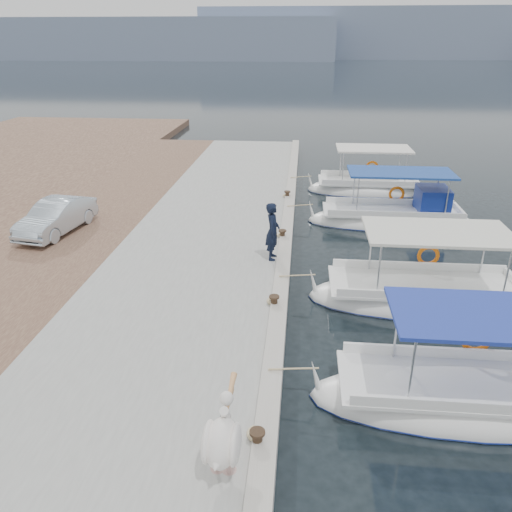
# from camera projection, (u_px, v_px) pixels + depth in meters

# --- Properties ---
(ground) EXTENTS (400.00, 400.00, 0.00)m
(ground) POSITION_uv_depth(u_px,v_px,m) (284.00, 355.00, 12.17)
(ground) COLOR black
(ground) RESTS_ON ground
(concrete_quay) EXTENTS (6.00, 40.00, 0.50)m
(concrete_quay) POSITION_uv_depth(u_px,v_px,m) (202.00, 259.00, 16.89)
(concrete_quay) COLOR #959691
(concrete_quay) RESTS_ON ground
(quay_curb) EXTENTS (0.44, 40.00, 0.12)m
(quay_curb) POSITION_uv_depth(u_px,v_px,m) (284.00, 254.00, 16.53)
(quay_curb) COLOR #ABA598
(quay_curb) RESTS_ON concrete_quay
(cobblestone_strip) EXTENTS (4.00, 40.00, 0.50)m
(cobblestone_strip) POSITION_uv_depth(u_px,v_px,m) (60.00, 254.00, 17.31)
(cobblestone_strip) COLOR brown
(cobblestone_strip) RESTS_ON ground
(distant_hills) EXTENTS (330.00, 60.00, 18.00)m
(distant_hills) POSITION_uv_depth(u_px,v_px,m) (384.00, 38.00, 190.53)
(distant_hills) COLOR gray
(distant_hills) RESTS_ON ground
(fishing_caique_b) EXTENTS (6.73, 2.24, 2.83)m
(fishing_caique_b) POSITION_uv_depth(u_px,v_px,m) (470.00, 401.00, 10.45)
(fishing_caique_b) COLOR white
(fishing_caique_b) RESTS_ON ground
(fishing_caique_c) EXTENTS (6.67, 2.46, 2.83)m
(fishing_caique_c) POSITION_uv_depth(u_px,v_px,m) (423.00, 298.00, 14.61)
(fishing_caique_c) COLOR white
(fishing_caique_c) RESTS_ON ground
(fishing_caique_d) EXTENTS (6.92, 2.20, 2.83)m
(fishing_caique_d) POSITION_uv_depth(u_px,v_px,m) (394.00, 220.00, 20.75)
(fishing_caique_d) COLOR white
(fishing_caique_d) RESTS_ON ground
(fishing_caique_e) EXTENTS (5.97, 2.37, 2.83)m
(fishing_caique_e) POSITION_uv_depth(u_px,v_px,m) (367.00, 189.00, 25.15)
(fishing_caique_e) COLOR white
(fishing_caique_e) RESTS_ON ground
(mooring_bollards) EXTENTS (0.28, 20.28, 0.33)m
(mooring_bollards) POSITION_uv_depth(u_px,v_px,m) (274.00, 300.00, 13.29)
(mooring_bollards) COLOR black
(mooring_bollards) RESTS_ON concrete_quay
(pelican) EXTENTS (0.60, 1.63, 1.27)m
(pelican) POSITION_uv_depth(u_px,v_px,m) (222.00, 440.00, 8.05)
(pelican) COLOR tan
(pelican) RESTS_ON concrete_quay
(fisherman) EXTENTS (0.46, 0.69, 1.89)m
(fisherman) POSITION_uv_depth(u_px,v_px,m) (273.00, 231.00, 15.95)
(fisherman) COLOR black
(fisherman) RESTS_ON concrete_quay
(parked_car) EXTENTS (1.83, 3.80, 1.20)m
(parked_car) POSITION_uv_depth(u_px,v_px,m) (56.00, 217.00, 18.31)
(parked_car) COLOR silver
(parked_car) RESTS_ON cobblestone_strip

